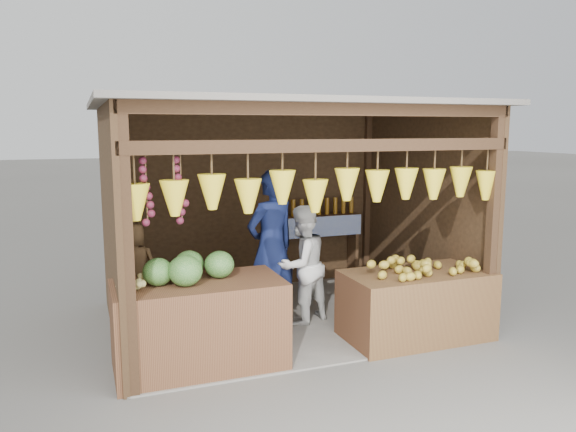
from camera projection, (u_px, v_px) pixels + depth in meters
The scene contains 12 objects.
ground at pixel (283, 319), 7.02m from camera, with size 80.00×80.00×0.00m, color #514F49.
stall_structure at pixel (281, 187), 6.71m from camera, with size 4.30×3.30×2.66m.
back_shelf at pixel (319, 228), 8.43m from camera, with size 1.25×0.32×1.32m.
counter_left at pixel (199, 325), 5.55m from camera, with size 1.65×0.85×0.88m, color #482918.
counter_right at pixel (416, 305), 6.35m from camera, with size 1.64×0.85×0.77m, color #4A2A18.
stool at pixel (138, 320), 6.57m from camera, with size 0.29×0.29×0.27m, color black.
man_standing at pixel (271, 248), 6.70m from camera, with size 0.69×0.45×1.89m, color #121C47.
woman_standing at pixel (302, 265), 6.78m from camera, with size 0.71×0.55×1.45m, color silver.
vendor_seated at pixel (135, 267), 6.47m from camera, with size 0.50×0.33×1.02m, color brown.
melon_pile at pixel (190, 266), 5.46m from camera, with size 1.00×0.50×0.32m, color #165418, non-canonical shape.
tanfruit_pile at pixel (132, 283), 5.21m from camera, with size 0.34×0.40×0.13m, color #A59A4C, non-canonical shape.
mango_pile at pixel (423, 263), 6.25m from camera, with size 1.40×0.64×0.22m, color orange, non-canonical shape.
Camera 1 is at (-2.29, -6.33, 2.37)m, focal length 35.00 mm.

